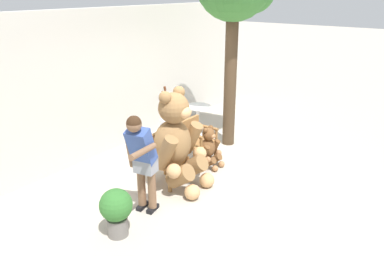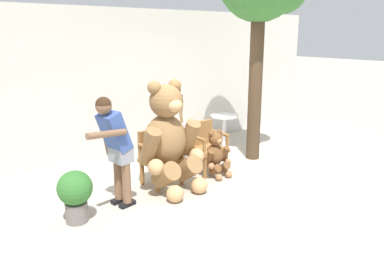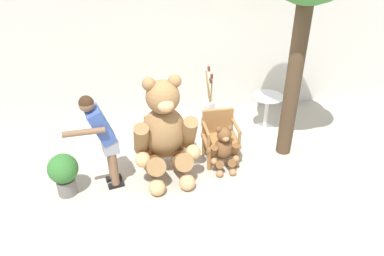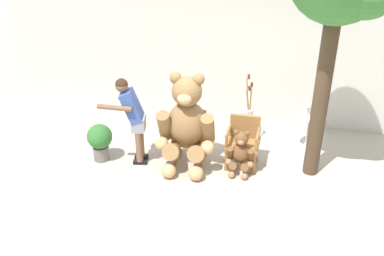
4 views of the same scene
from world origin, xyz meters
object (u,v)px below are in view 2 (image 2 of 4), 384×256
Objects in this scene: wooden_chair_left at (159,156)px; teddy_bear_small at (216,154)px; person_visitor at (115,143)px; white_stool at (180,142)px; round_side_table at (224,128)px; wooden_chair_right at (206,145)px; potted_plant at (75,193)px; teddy_bear_large at (169,137)px; brush_bucket at (180,128)px.

teddy_bear_small is (0.94, -0.28, -0.08)m from wooden_chair_left.
person_visitor reaches higher than white_stool.
wooden_chair_right is at bearing -145.11° from round_side_table.
round_side_table is 1.06× the size of potted_plant.
potted_plant is (-2.45, -0.17, 0.01)m from teddy_bear_small.
teddy_bear_small is at bearing -88.32° from white_stool.
potted_plant is (-3.54, -1.22, -0.05)m from round_side_table.
teddy_bear_large is at bearing -131.91° from white_stool.
teddy_bear_large reaches higher than person_visitor.
teddy_bear_small is 1.16× the size of potted_plant.
teddy_bear_large is (-0.93, -0.27, 0.36)m from wooden_chair_right.
person_visitor is 0.81m from potted_plant.
teddy_bear_large is 2.30m from round_side_table.
teddy_bear_small is 1.09× the size of round_side_table.
round_side_table reaches higher than potted_plant.
white_stool is 0.68× the size of potted_plant.
brush_bucket reaches higher than teddy_bear_small.
brush_bucket is at bearing -59.00° from white_stool.
person_visitor is at bearing -177.45° from teddy_bear_small.
teddy_bear_large reaches higher than round_side_table.
round_side_table is at bearing 34.89° from wooden_chair_right.
teddy_bear_large reaches higher than brush_bucket.
wooden_chair_left is 1.00× the size of wooden_chair_right.
wooden_chair_right is 1.87× the size of white_stool.
teddy_bear_small reaches higher than round_side_table.
round_side_table is at bearing 1.64° from white_stool.
wooden_chair_left is 1.19× the size of round_side_table.
teddy_bear_large is 1.42m from white_stool.
wooden_chair_left is 1.87× the size of white_stool.
brush_bucket reaches higher than wooden_chair_left.
round_side_table is at bearing 43.74° from teddy_bear_small.
potted_plant is (-1.52, -0.18, -0.42)m from teddy_bear_large.
round_side_table is (2.02, 1.03, -0.37)m from teddy_bear_large.
wooden_chair_right is at bearing -87.68° from white_stool.
white_stool is (-0.03, 0.73, -0.11)m from wooden_chair_right.
teddy_bear_large is at bearing -152.92° from round_side_table.
potted_plant is (-2.42, -1.18, 0.04)m from white_stool.
person_visitor is at bearing -148.83° from brush_bucket.
white_stool is 0.64× the size of round_side_table.
wooden_chair_right is 1.26× the size of potted_plant.
brush_bucket reaches higher than round_side_table.
white_stool is 2.69m from potted_plant.
brush_bucket is at bearing 26.03° from potted_plant.
teddy_bear_large is 3.64× the size of white_stool.
teddy_bear_small reaches higher than white_stool.
teddy_bear_small is at bearing -89.98° from wooden_chair_right.
teddy_bear_large is at bearing 6.82° from potted_plant.
teddy_bear_large reaches higher than wooden_chair_left.
wooden_chair_right is 1.93m from person_visitor.
teddy_bear_small is at bearing -0.78° from teddy_bear_large.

